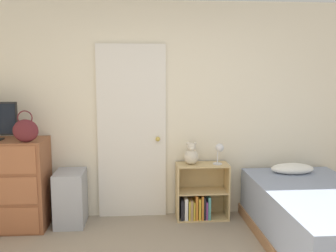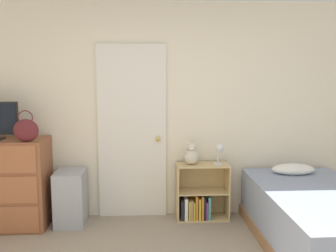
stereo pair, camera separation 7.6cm
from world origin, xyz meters
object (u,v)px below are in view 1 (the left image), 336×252
at_px(handbag, 26,130).
at_px(bed, 320,219).
at_px(desk_lamp, 219,150).
at_px(dresser, 1,184).
at_px(teddy_bear, 191,155).
at_px(bookshelf, 199,198).
at_px(storage_bin, 71,198).

height_order(handbag, bed, handbag).
bearing_deg(desk_lamp, handbag, -173.48).
distance_m(dresser, teddy_bear, 2.16).
bearing_deg(dresser, desk_lamp, 1.67).
xyz_separation_m(bookshelf, desk_lamp, (0.23, -0.04, 0.59)).
bearing_deg(bed, dresser, 167.59).
relative_size(handbag, storage_bin, 0.54).
relative_size(storage_bin, desk_lamp, 2.48).
relative_size(storage_bin, bed, 0.31).
bearing_deg(handbag, desk_lamp, 6.52).
height_order(dresser, handbag, handbag).
distance_m(storage_bin, desk_lamp, 1.80).
height_order(handbag, bookshelf, handbag).
bearing_deg(handbag, dresser, 153.79).
distance_m(bookshelf, teddy_bear, 0.54).
xyz_separation_m(teddy_bear, desk_lamp, (0.32, -0.04, 0.06)).
bearing_deg(handbag, teddy_bear, 8.97).
height_order(handbag, teddy_bear, handbag).
bearing_deg(bed, handbag, 169.34).
height_order(storage_bin, bed, bed).
xyz_separation_m(dresser, storage_bin, (0.74, 0.04, -0.19)).
bearing_deg(storage_bin, bed, -16.71).
bearing_deg(bed, teddy_bear, 144.33).
relative_size(dresser, desk_lamp, 4.01).
distance_m(storage_bin, bookshelf, 1.49).
bearing_deg(bookshelf, storage_bin, -177.29).
bearing_deg(handbag, bookshelf, 8.53).
relative_size(dresser, handbag, 2.97).
bearing_deg(teddy_bear, handbag, -171.03).
relative_size(storage_bin, teddy_bear, 2.33).
bearing_deg(teddy_bear, bookshelf, 0.20).
bearing_deg(teddy_bear, storage_bin, -177.12).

